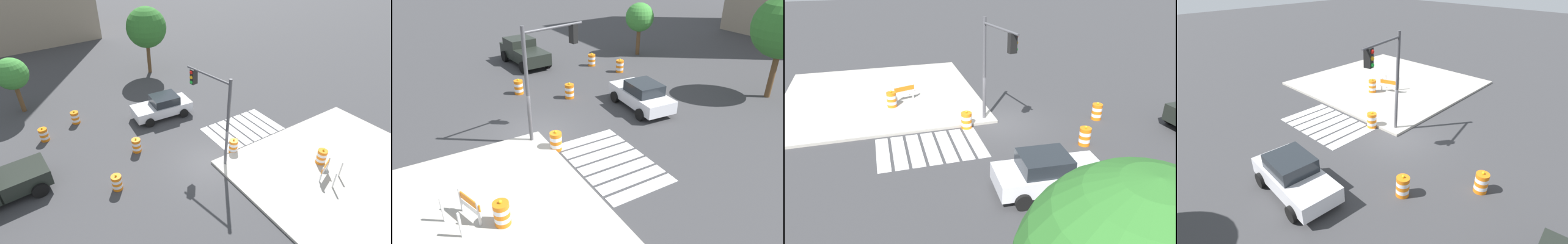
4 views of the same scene
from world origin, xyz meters
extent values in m
plane|color=#38383A|center=(0.00, 0.00, 0.00)|extent=(120.00, 120.00, 0.00)
cube|color=#ADA89E|center=(6.00, -6.00, 0.07)|extent=(12.00, 12.00, 0.15)
cube|color=silver|center=(1.75, 1.80, 0.01)|extent=(0.60, 3.20, 0.02)
cube|color=silver|center=(2.50, 1.80, 0.01)|extent=(0.60, 3.20, 0.02)
cube|color=silver|center=(3.25, 1.80, 0.01)|extent=(0.60, 3.20, 0.02)
cube|color=silver|center=(4.00, 1.80, 0.01)|extent=(0.60, 3.20, 0.02)
cube|color=silver|center=(4.75, 1.80, 0.01)|extent=(0.60, 3.20, 0.02)
cube|color=silver|center=(5.50, 1.80, 0.01)|extent=(0.60, 3.20, 0.02)
cube|color=silver|center=(6.25, 1.80, 0.01)|extent=(0.60, 3.20, 0.02)
cube|color=silver|center=(0.07, 6.47, 0.68)|extent=(4.41, 2.11, 0.70)
cube|color=#1E2328|center=(0.32, 6.45, 1.33)|extent=(2.00, 1.72, 0.60)
cylinder|color=black|center=(-1.34, 5.61, 0.33)|extent=(0.67, 0.28, 0.66)
cylinder|color=black|center=(-1.22, 7.50, 0.33)|extent=(0.67, 0.28, 0.66)
cylinder|color=black|center=(1.35, 5.43, 0.33)|extent=(0.67, 0.28, 0.66)
cylinder|color=black|center=(1.48, 7.33, 0.33)|extent=(0.67, 0.28, 0.66)
cylinder|color=black|center=(-9.07, 2.72, 0.42)|extent=(0.86, 0.37, 0.84)
cylinder|color=orange|center=(1.80, 0.14, 0.09)|extent=(0.56, 0.56, 0.18)
cylinder|color=white|center=(1.80, 0.14, 0.27)|extent=(0.56, 0.56, 0.18)
cylinder|color=orange|center=(1.80, 0.14, 0.45)|extent=(0.56, 0.56, 0.18)
cylinder|color=white|center=(1.80, 0.14, 0.63)|extent=(0.56, 0.56, 0.18)
cylinder|color=orange|center=(1.80, 0.14, 0.81)|extent=(0.56, 0.56, 0.18)
sphere|color=yellow|center=(1.80, 0.14, 0.96)|extent=(0.12, 0.12, 0.12)
cylinder|color=orange|center=(-5.49, 1.03, 0.09)|extent=(0.56, 0.56, 0.18)
cylinder|color=white|center=(-5.49, 1.03, 0.27)|extent=(0.56, 0.56, 0.18)
cylinder|color=orange|center=(-5.49, 1.03, 0.45)|extent=(0.56, 0.56, 0.18)
cylinder|color=white|center=(-5.49, 1.03, 0.63)|extent=(0.56, 0.56, 0.18)
cylinder|color=orange|center=(-5.49, 1.03, 0.81)|extent=(0.56, 0.56, 0.18)
sphere|color=yellow|center=(-5.49, 1.03, 0.96)|extent=(0.12, 0.12, 0.12)
cylinder|color=orange|center=(-3.27, 3.52, 0.09)|extent=(0.56, 0.56, 0.18)
cylinder|color=white|center=(-3.27, 3.52, 0.27)|extent=(0.56, 0.56, 0.18)
cylinder|color=orange|center=(-3.27, 3.52, 0.45)|extent=(0.56, 0.56, 0.18)
cylinder|color=white|center=(-3.27, 3.52, 0.63)|extent=(0.56, 0.56, 0.18)
cylinder|color=orange|center=(-3.27, 3.52, 0.81)|extent=(0.56, 0.56, 0.18)
sphere|color=yellow|center=(-3.27, 3.52, 0.96)|extent=(0.12, 0.12, 0.12)
cylinder|color=orange|center=(5.42, -3.63, 0.24)|extent=(0.56, 0.56, 0.18)
cylinder|color=white|center=(5.42, -3.63, 0.42)|extent=(0.56, 0.56, 0.18)
cylinder|color=orange|center=(5.42, -3.63, 0.60)|extent=(0.56, 0.56, 0.18)
cylinder|color=white|center=(5.42, -3.63, 0.78)|extent=(0.56, 0.56, 0.18)
cylinder|color=orange|center=(5.42, -3.63, 0.96)|extent=(0.56, 0.56, 0.18)
sphere|color=yellow|center=(5.42, -3.63, 1.11)|extent=(0.12, 0.12, 0.12)
cube|color=silver|center=(4.06, -4.68, 0.65)|extent=(0.09, 0.09, 1.00)
cube|color=silver|center=(4.29, -5.34, 0.65)|extent=(0.09, 0.09, 1.00)
cube|color=silver|center=(5.10, -4.32, 0.65)|extent=(0.09, 0.09, 1.00)
cube|color=silver|center=(5.33, -4.98, 0.65)|extent=(0.09, 0.09, 1.00)
cube|color=orange|center=(4.58, -4.48, 0.90)|extent=(1.24, 0.46, 0.28)
cube|color=white|center=(4.58, -4.48, 0.60)|extent=(1.24, 0.46, 0.20)
cylinder|color=#4C4C51|center=(0.60, -0.60, 2.90)|extent=(0.18, 0.18, 5.50)
cylinder|color=#4C4C51|center=(0.31, 0.97, 5.35)|extent=(0.70, 3.17, 0.12)
cube|color=black|center=(0.11, 2.07, 4.90)|extent=(0.40, 0.34, 0.90)
sphere|color=red|center=(-0.08, 2.04, 5.20)|extent=(0.20, 0.20, 0.20)
sphere|color=#F2A514|center=(-0.08, 2.04, 4.90)|extent=(0.20, 0.20, 0.20)
sphere|color=green|center=(-0.08, 2.04, 4.60)|extent=(0.20, 0.20, 0.20)
camera|label=1|loc=(-8.41, -11.30, 12.12)|focal=27.92mm
camera|label=2|loc=(14.79, -5.73, 8.90)|focal=32.44mm
camera|label=3|loc=(6.02, 17.36, 8.70)|focal=33.86mm
camera|label=4|loc=(-9.22, 11.43, 8.59)|focal=27.81mm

